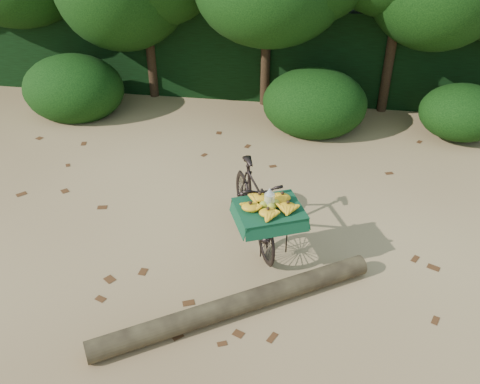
# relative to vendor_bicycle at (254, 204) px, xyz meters

# --- Properties ---
(ground) EXTENTS (80.00, 80.00, 0.00)m
(ground) POSITION_rel_vendor_bicycle_xyz_m (-0.87, -0.99, -0.52)
(ground) COLOR tan
(ground) RESTS_ON ground
(vendor_bicycle) EXTENTS (1.25, 1.83, 1.02)m
(vendor_bicycle) POSITION_rel_vendor_bicycle_xyz_m (0.00, 0.00, 0.00)
(vendor_bicycle) COLOR black
(vendor_bicycle) RESTS_ON ground
(fallen_log) EXTENTS (2.79, 1.91, 0.23)m
(fallen_log) POSITION_rel_vendor_bicycle_xyz_m (-0.00, -1.33, -0.40)
(fallen_log) COLOR brown
(fallen_log) RESTS_ON ground
(hedge_backdrop) EXTENTS (26.00, 1.80, 1.80)m
(hedge_backdrop) POSITION_rel_vendor_bicycle_xyz_m (-0.87, 5.31, 0.38)
(hedge_backdrop) COLOR black
(hedge_backdrop) RESTS_ON ground
(bush_clumps) EXTENTS (8.80, 1.70, 0.90)m
(bush_clumps) POSITION_rel_vendor_bicycle_xyz_m (-0.37, 3.31, -0.07)
(bush_clumps) COLOR black
(bush_clumps) RESTS_ON ground
(leaf_litter) EXTENTS (7.00, 7.30, 0.01)m
(leaf_litter) POSITION_rel_vendor_bicycle_xyz_m (-0.87, -0.34, -0.51)
(leaf_litter) COLOR #4A2913
(leaf_litter) RESTS_ON ground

